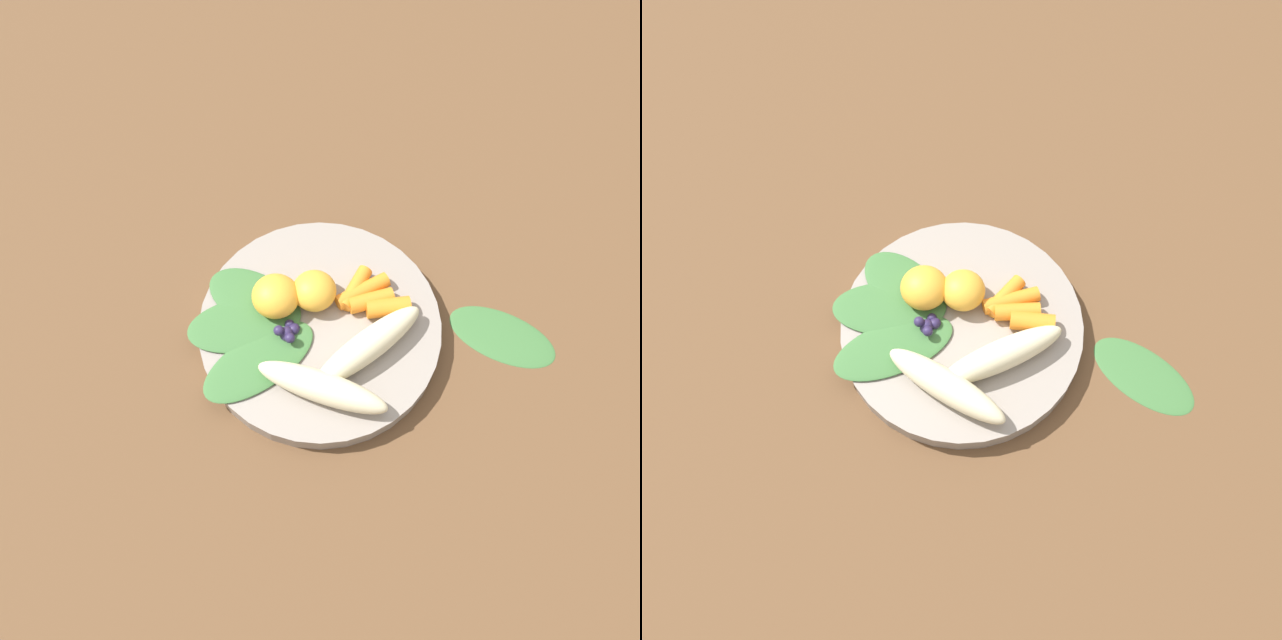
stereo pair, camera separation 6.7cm
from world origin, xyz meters
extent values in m
plane|color=brown|center=(0.00, 0.00, 0.00)|extent=(2.40, 2.40, 0.00)
cylinder|color=gray|center=(0.00, 0.00, 0.01)|extent=(0.25, 0.25, 0.02)
ellipsoid|color=beige|center=(0.02, 0.05, 0.04)|extent=(0.12, 0.11, 0.03)
ellipsoid|color=beige|center=(0.07, 0.02, 0.04)|extent=(0.05, 0.14, 0.03)
ellipsoid|color=#F4A833|center=(-0.01, -0.05, 0.04)|extent=(0.05, 0.05, 0.04)
ellipsoid|color=#F4A833|center=(-0.03, -0.01, 0.04)|extent=(0.05, 0.05, 0.03)
cylinder|color=orange|center=(-0.03, 0.07, 0.03)|extent=(0.03, 0.05, 0.02)
cylinder|color=orange|center=(-0.03, 0.05, 0.03)|extent=(0.04, 0.05, 0.02)
cylinder|color=orange|center=(-0.04, 0.04, 0.03)|extent=(0.05, 0.06, 0.02)
cylinder|color=orange|center=(-0.04, 0.03, 0.03)|extent=(0.05, 0.03, 0.02)
sphere|color=#2D234C|center=(0.02, -0.03, 0.03)|extent=(0.01, 0.01, 0.01)
sphere|color=#2D234C|center=(0.01, -0.02, 0.03)|extent=(0.01, 0.01, 0.01)
sphere|color=#2D234C|center=(0.02, -0.03, 0.03)|extent=(0.01, 0.01, 0.01)
sphere|color=#2D234C|center=(0.01, -0.02, 0.03)|extent=(0.01, 0.01, 0.01)
sphere|color=#2D234C|center=(0.02, -0.04, 0.04)|extent=(0.01, 0.01, 0.01)
sphere|color=#2D234C|center=(0.01, -0.03, 0.03)|extent=(0.01, 0.01, 0.01)
sphere|color=#2D234C|center=(0.02, -0.03, 0.03)|extent=(0.01, 0.01, 0.01)
sphere|color=#2D234C|center=(0.03, -0.03, 0.04)|extent=(0.01, 0.01, 0.01)
ellipsoid|color=#3D7038|center=(-0.01, -0.07, 0.03)|extent=(0.10, 0.12, 0.00)
ellipsoid|color=#3D7038|center=(0.02, -0.08, 0.03)|extent=(0.10, 0.13, 0.00)
ellipsoid|color=#3D7038|center=(0.05, -0.05, 0.03)|extent=(0.14, 0.13, 0.00)
ellipsoid|color=#3D7038|center=(-0.03, 0.19, 0.00)|extent=(0.09, 0.13, 0.01)
camera|label=1|loc=(0.29, 0.05, 0.64)|focal=36.56mm
camera|label=2|loc=(0.26, 0.12, 0.64)|focal=36.56mm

